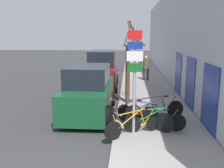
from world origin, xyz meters
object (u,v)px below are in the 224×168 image
object	(u,v)px
bicycle_0	(134,124)
parked_car_1	(102,71)
bicycle_3	(128,113)
bicycle_4	(155,110)
signpost	(134,74)
parked_car_0	(89,92)
pedestrian_near	(146,66)
street_tree	(129,67)
bicycle_2	(144,116)
traffic_light	(130,39)
bicycle_1	(155,122)

from	to	relation	value
bicycle_0	parked_car_1	world-z (taller)	parked_car_1
bicycle_3	bicycle_4	size ratio (longest dim) A/B	0.98
signpost	bicycle_0	distance (m)	1.63
parked_car_0	pedestrian_near	xyz separation A→B (m)	(2.89, 7.70, 0.19)
parked_car_1	street_tree	distance (m)	4.41
bicycle_2	bicycle_4	distance (m)	0.85
signpost	bicycle_4	xyz separation A→B (m)	(0.83, 1.30, -1.57)
signpost	traffic_light	bearing A→B (deg)	90.69
bicycle_3	traffic_light	bearing A→B (deg)	3.10
pedestrian_near	street_tree	xyz separation A→B (m)	(-1.22, -6.31, 0.75)
bicycle_1	traffic_light	distance (m)	14.00
signpost	traffic_light	xyz separation A→B (m)	(-0.17, 13.89, 0.90)
signpost	traffic_light	distance (m)	13.92
signpost	traffic_light	size ratio (longest dim) A/B	0.78
parked_car_1	traffic_light	bearing A→B (deg)	72.66
bicycle_0	bicycle_2	bearing A→B (deg)	-58.08
bicycle_0	traffic_light	world-z (taller)	traffic_light
signpost	traffic_light	world-z (taller)	traffic_light
bicycle_2	bicycle_3	distance (m)	0.66
parked_car_0	street_tree	world-z (taller)	street_tree
bicycle_4	traffic_light	xyz separation A→B (m)	(-0.99, 12.59, 2.48)
bicycle_3	pedestrian_near	bearing A→B (deg)	-4.36
bicycle_2	pedestrian_near	xyz separation A→B (m)	(0.66, 9.47, 0.61)
signpost	bicycle_1	world-z (taller)	signpost
bicycle_1	bicycle_3	bearing A→B (deg)	40.30
bicycle_3	bicycle_4	distance (m)	1.06
parked_car_0	pedestrian_near	bearing A→B (deg)	69.67
bicycle_4	bicycle_3	bearing A→B (deg)	86.06
bicycle_0	parked_car_0	world-z (taller)	parked_car_0
signpost	street_tree	world-z (taller)	street_tree
bicycle_2	parked_car_0	world-z (taller)	parked_car_0
signpost	bicycle_3	size ratio (longest dim) A/B	1.54
pedestrian_near	street_tree	world-z (taller)	street_tree
bicycle_4	bicycle_1	bearing A→B (deg)	151.92
street_tree	bicycle_2	bearing A→B (deg)	-79.91
signpost	pedestrian_near	distance (m)	10.14
bicycle_3	bicycle_4	bearing A→B (deg)	-68.10
traffic_light	bicycle_4	bearing A→B (deg)	-85.49
bicycle_2	signpost	bearing A→B (deg)	-177.53
bicycle_1	bicycle_4	world-z (taller)	bicycle_4
bicycle_2	bicycle_3	bearing A→B (deg)	90.29
pedestrian_near	traffic_light	bearing A→B (deg)	-58.68
signpost	parked_car_0	size ratio (longest dim) A/B	0.77
bicycle_0	street_tree	distance (m)	4.17
pedestrian_near	bicycle_1	bearing A→B (deg)	102.40
bicycle_1	parked_car_0	xyz separation A→B (m)	(-2.58, 2.20, 0.46)
pedestrian_near	traffic_light	xyz separation A→B (m)	(-1.19, 3.84, 1.88)
bicycle_3	signpost	bearing A→B (deg)	-166.07
bicycle_2	parked_car_1	distance (m)	7.52
bicycle_4	parked_car_1	world-z (taller)	parked_car_1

